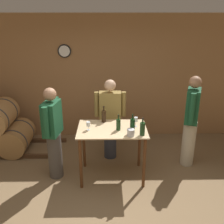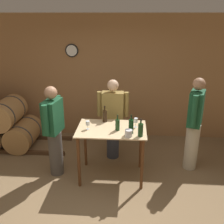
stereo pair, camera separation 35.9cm
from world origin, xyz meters
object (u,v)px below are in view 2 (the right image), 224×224
(wine_bottle_center, at_px, (131,126))
(person_host, at_px, (113,118))
(wine_bottle_right, at_px, (141,130))
(wine_bottle_far_left, at_px, (105,116))
(wine_glass_near_left, at_px, (88,123))
(ice_bucket, at_px, (129,133))
(person_visitor_bearded, at_px, (194,123))
(wine_bottle_left, at_px, (117,124))
(person_visitor_with_scarf, at_px, (54,130))
(wine_glass_near_center, at_px, (136,121))

(wine_bottle_center, xyz_separation_m, person_host, (-0.34, 0.83, -0.21))
(wine_bottle_right, distance_m, person_host, 1.06)
(wine_bottle_far_left, xyz_separation_m, wine_glass_near_left, (-0.25, -0.33, -0.01))
(person_host, bearing_deg, ice_bucket, -72.09)
(person_visitor_bearded, bearing_deg, wine_bottle_left, -161.64)
(wine_glass_near_left, distance_m, ice_bucket, 0.70)
(wine_bottle_far_left, relative_size, ice_bucket, 2.50)
(wine_bottle_far_left, bearing_deg, person_visitor_with_scarf, -163.14)
(wine_bottle_center, bearing_deg, person_host, 112.40)
(wine_bottle_left, bearing_deg, wine_glass_near_left, 179.19)
(wine_bottle_right, xyz_separation_m, wine_glass_near_left, (-0.85, 0.20, -0.01))
(wine_bottle_center, height_order, wine_bottle_right, wine_bottle_center)
(wine_bottle_right, height_order, person_visitor_bearded, person_visitor_bearded)
(wine_bottle_left, xyz_separation_m, ice_bucket, (0.18, -0.22, -0.04))
(person_host, bearing_deg, person_visitor_with_scarf, -145.99)
(wine_glass_near_left, height_order, person_visitor_with_scarf, person_visitor_with_scarf)
(wine_bottle_left, relative_size, person_host, 0.17)
(wine_bottle_far_left, distance_m, wine_glass_near_left, 0.41)
(ice_bucket, bearing_deg, wine_bottle_far_left, 126.96)
(person_host, distance_m, person_visitor_bearded, 1.48)
(wine_bottle_left, relative_size, wine_bottle_right, 0.92)
(wine_glass_near_left, bearing_deg, wine_bottle_right, -13.48)
(wine_bottle_far_left, bearing_deg, wine_bottle_center, -43.94)
(wine_glass_near_center, xyz_separation_m, person_visitor_bearded, (1.03, 0.30, -0.14))
(person_host, xyz_separation_m, person_visitor_with_scarf, (-0.95, -0.64, 0.02))
(wine_bottle_right, distance_m, wine_glass_near_left, 0.87)
(wine_bottle_left, relative_size, wine_bottle_center, 0.86)
(wine_glass_near_left, bearing_deg, ice_bucket, -18.64)
(wine_bottle_center, xyz_separation_m, ice_bucket, (-0.03, -0.12, -0.07))
(wine_glass_near_center, height_order, person_visitor_bearded, person_visitor_bearded)
(wine_bottle_right, bearing_deg, wine_bottle_center, 146.03)
(ice_bucket, distance_m, person_visitor_with_scarf, 1.30)
(wine_bottle_right, xyz_separation_m, wine_glass_near_center, (-0.07, 0.33, 0.01))
(ice_bucket, bearing_deg, wine_glass_near_left, 161.36)
(person_visitor_with_scarf, bearing_deg, wine_bottle_right, -11.08)
(wine_bottle_far_left, distance_m, ice_bucket, 0.70)
(wine_bottle_center, bearing_deg, ice_bucket, -106.16)
(wine_bottle_center, bearing_deg, wine_glass_near_left, 171.50)
(person_visitor_bearded, bearing_deg, wine_glass_near_center, -163.67)
(wine_bottle_far_left, height_order, person_visitor_bearded, person_visitor_bearded)
(wine_glass_near_left, bearing_deg, person_visitor_with_scarf, 172.42)
(wine_glass_near_left, relative_size, ice_bucket, 1.23)
(wine_bottle_center, distance_m, person_visitor_bearded, 1.24)
(wine_bottle_left, bearing_deg, wine_bottle_right, -28.40)
(wine_bottle_far_left, bearing_deg, wine_bottle_left, -55.04)
(wine_bottle_right, xyz_separation_m, person_visitor_with_scarf, (-1.44, 0.28, -0.18))
(wine_bottle_far_left, relative_size, wine_bottle_right, 1.01)
(person_host, bearing_deg, wine_bottle_right, -62.26)
(wine_bottle_center, xyz_separation_m, wine_glass_near_left, (-0.70, 0.10, -0.02))
(ice_bucket, bearing_deg, wine_bottle_right, 6.89)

